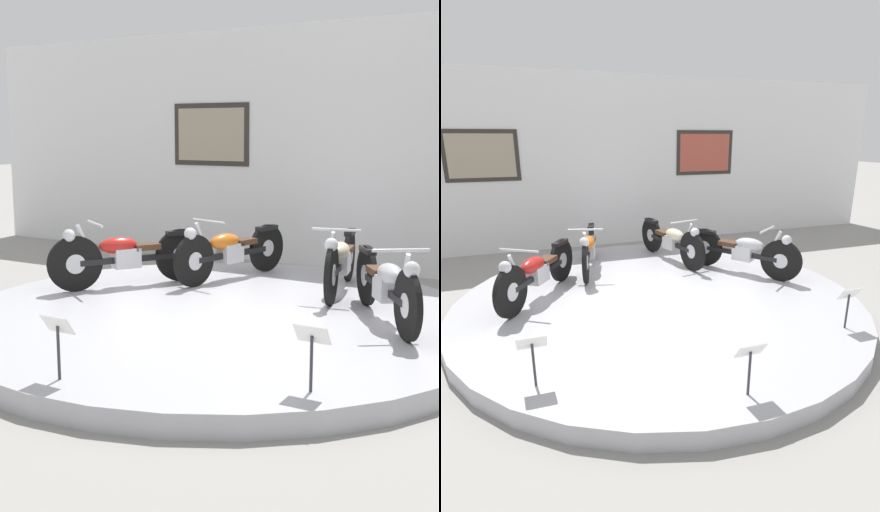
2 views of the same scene
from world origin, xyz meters
The scene contains 9 objects.
ground_plane centered at (0.00, 0.00, 0.00)m, with size 60.00×60.00×0.00m, color gray.
display_platform centered at (0.00, 0.00, 0.10)m, with size 5.58×5.58×0.19m, color #ADADB2.
back_wall centered at (0.00, 3.81, 1.82)m, with size 14.00×0.22×3.64m.
motorcycle_red centered at (-1.62, 0.45, 0.59)m, with size 1.12×1.73×0.81m.
motorcycle_orange centered at (-0.74, 1.46, 0.58)m, with size 0.62×1.94×0.79m.
motorcycle_cream centered at (0.74, 1.46, 0.59)m, with size 0.60×1.98×0.81m.
motorcycle_silver centered at (1.62, 0.45, 0.59)m, with size 1.19×1.68×0.80m.
info_placard_front_centre centered at (0.00, -2.44, 0.56)m, with size 0.26×0.11×0.51m.
info_placard_front_right centered at (1.75, -1.70, 0.56)m, with size 0.26×0.11×0.51m.
Camera 1 is at (3.71, -6.27, 2.07)m, focal length 50.00 mm.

